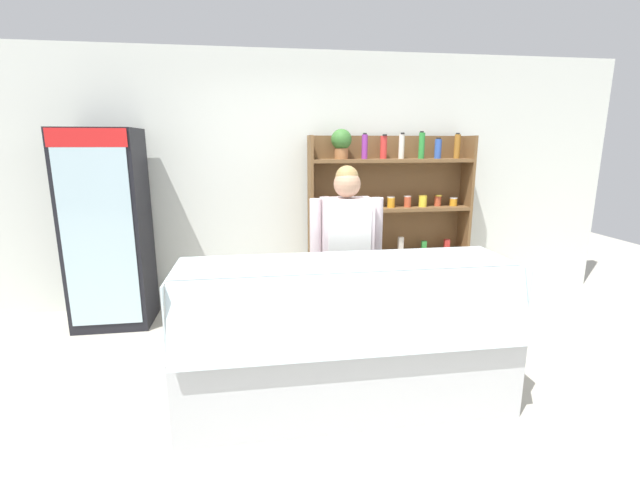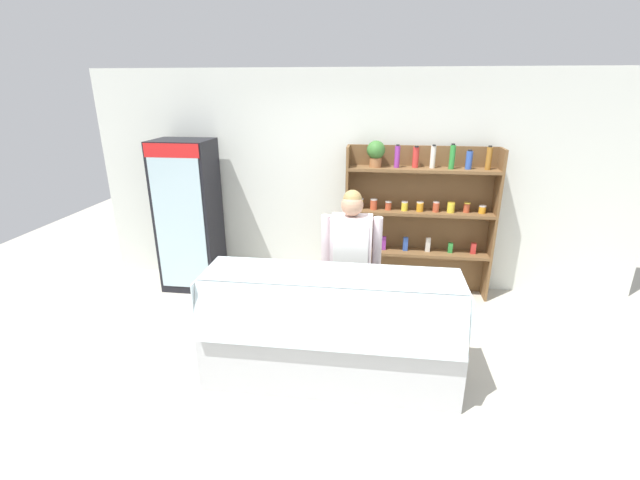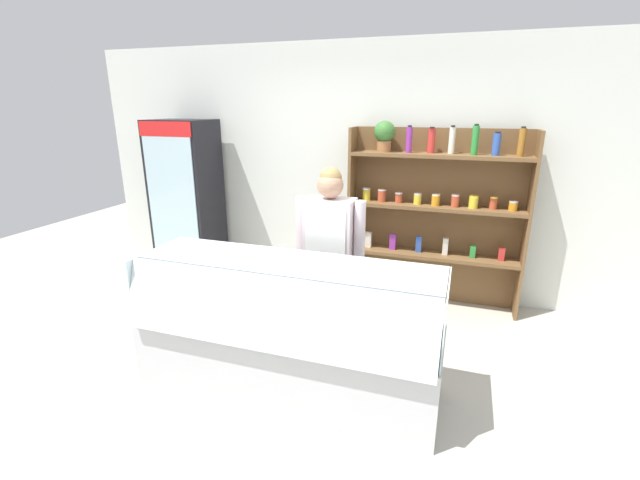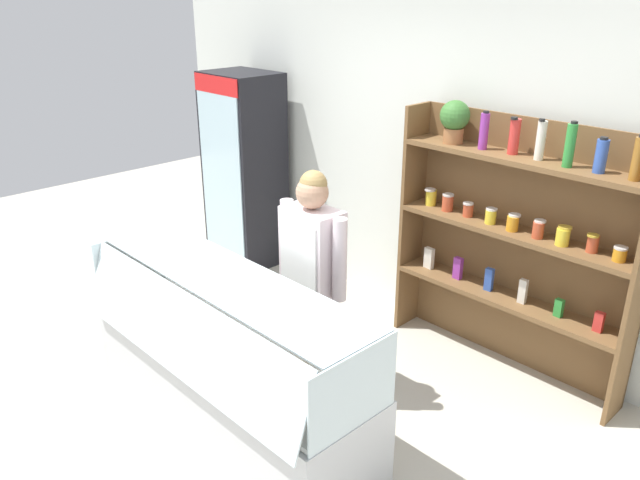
% 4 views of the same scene
% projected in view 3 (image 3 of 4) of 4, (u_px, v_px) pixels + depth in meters
% --- Properties ---
extents(ground_plane, '(12.00, 12.00, 0.00)m').
position_uv_depth(ground_plane, '(310.00, 384.00, 3.29)').
color(ground_plane, '#B7B2A3').
extents(back_wall, '(6.80, 0.10, 2.70)m').
position_uv_depth(back_wall, '(372.00, 172.00, 4.71)').
color(back_wall, silver).
rests_on(back_wall, ground).
extents(drinks_fridge, '(0.70, 0.56, 1.90)m').
position_uv_depth(drinks_fridge, '(187.00, 202.00, 5.09)').
color(drinks_fridge, black).
rests_on(drinks_fridge, ground).
extents(shelving_unit, '(1.76, 0.29, 1.90)m').
position_uv_depth(shelving_unit, '(432.00, 207.00, 4.38)').
color(shelving_unit, brown).
rests_on(shelving_unit, ground).
extents(deli_display_case, '(2.20, 0.73, 1.01)m').
position_uv_depth(deli_display_case, '(287.00, 351.00, 3.16)').
color(deli_display_case, silver).
rests_on(deli_display_case, ground).
extents(shop_clerk, '(0.58, 0.25, 1.59)m').
position_uv_depth(shop_clerk, '(330.00, 248.00, 3.49)').
color(shop_clerk, '#383D51').
rests_on(shop_clerk, ground).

